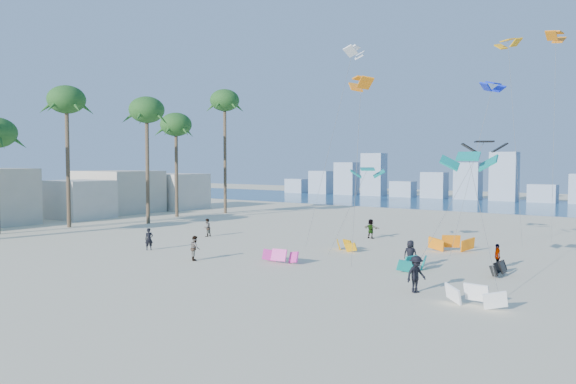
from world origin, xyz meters
The scene contains 10 objects.
ground centered at (0.00, 0.00, 0.00)m, with size 220.00×220.00×0.00m, color beige.
ocean centered at (0.00, 72.00, 0.01)m, with size 220.00×220.00×0.00m, color navy.
kitesurfer_near centered at (-6.44, 11.03, 0.83)m, with size 0.61×0.40×1.66m, color black.
kitesurfer_mid centered at (-0.43, 9.92, 0.84)m, with size 0.82×0.64×1.68m, color gray.
kitesurfers_far centered at (10.34, 17.73, 0.87)m, with size 36.69×17.82×1.90m.
grounded_kites centered at (12.47, 16.90, 0.45)m, with size 16.94×16.84×1.08m.
flying_kites centered at (14.21, 23.80, 11.83)m, with size 25.86×28.02×18.58m.
palm_row centered at (-23.30, 16.19, 11.62)m, with size 8.13×44.80×16.09m.
beachfront_buildings centered at (-33.69, 20.82, 2.67)m, with size 11.50×43.00×6.00m.
distant_skyline centered at (-1.19, 82.00, 3.09)m, with size 85.00×3.00×8.40m.
Camera 1 is at (26.43, -16.67, 6.70)m, focal length 34.45 mm.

